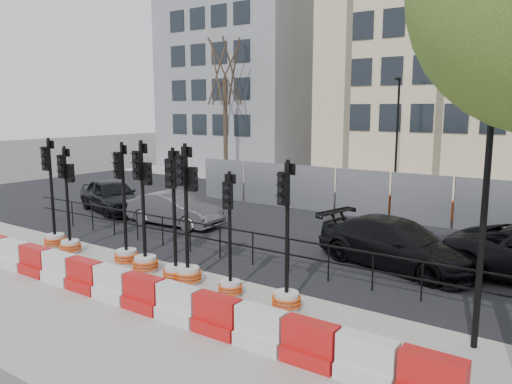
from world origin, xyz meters
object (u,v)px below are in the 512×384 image
Objects in this scene: lamp_post_near at (487,179)px; car_a at (112,196)px; traffic_signal_d at (144,242)px; traffic_signal_a at (54,225)px; car_c at (397,244)px; traffic_signal_h at (286,280)px.

lamp_post_near reaches higher than car_a.
traffic_signal_d is 8.65m from car_a.
car_c is at bearing 17.75° from traffic_signal_a.
traffic_signal_a is 10.74m from car_c.
lamp_post_near reaches higher than traffic_signal_a.
traffic_signal_h is at bearing -6.33° from traffic_signal_a.
traffic_signal_d reaches higher than traffic_signal_a.
lamp_post_near is at bearing -4.15° from traffic_signal_a.
car_a is 12.76m from car_c.
traffic_signal_a is 8.85m from traffic_signal_h.
traffic_signal_h reaches higher than car_c.
traffic_signal_d reaches higher than traffic_signal_h.
traffic_signal_d is at bearing 141.49° from car_c.
traffic_signal_a is 4.29m from traffic_signal_d.
traffic_signal_a is at bearing 127.06° from car_c.
lamp_post_near is 16.42m from car_a.
car_c is at bearing 126.13° from lamp_post_near.
lamp_post_near reaches higher than car_c.
traffic_signal_a is at bearing -130.09° from car_a.
lamp_post_near is at bearing -87.23° from car_a.
traffic_signal_h reaches higher than car_a.
traffic_signal_d reaches higher than car_a.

